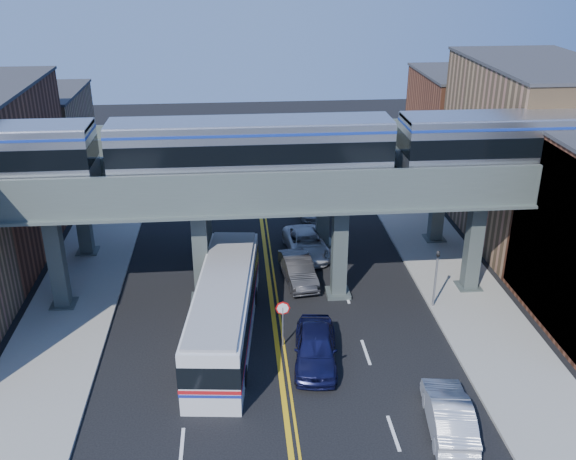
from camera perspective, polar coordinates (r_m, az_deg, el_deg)
name	(u,v)px	position (r m, az deg, el deg)	size (l,w,h in m)	color
ground	(282,381)	(31.61, -0.57, -13.28)	(120.00, 120.00, 0.00)	black
sidewalk_west	(80,288)	(41.06, -17.99, -4.95)	(5.00, 70.00, 0.16)	gray
sidewalk_east	(449,273)	(42.11, 14.16, -3.71)	(5.00, 70.00, 0.16)	gray
building_west_c	(36,141)	(58.56, -21.48, 7.35)	(8.00, 10.00, 8.00)	#8F6F4A
building_east_b	(529,153)	(47.70, 20.67, 6.46)	(8.00, 14.00, 12.00)	#8F6F4A
building_east_c	(464,126)	(59.62, 15.35, 8.94)	(8.00, 10.00, 9.00)	brown
mural_panel	(551,245)	(36.37, 22.37, -1.24)	(0.10, 9.50, 9.50)	teal
elevated_viaduct_near	(270,196)	(35.47, -1.62, 3.06)	(52.00, 3.60, 7.40)	#444F4D
elevated_viaduct_far	(263,158)	(42.07, -2.21, 6.46)	(52.00, 3.60, 7.40)	#444F4D
transit_train	(251,148)	(34.54, -3.29, 7.29)	(46.51, 2.91, 3.40)	black
stop_sign	(283,316)	(33.10, -0.47, -7.69)	(0.76, 0.09, 2.63)	slate
traffic_signal	(436,273)	(37.05, 13.03, -3.72)	(0.15, 0.18, 4.10)	slate
transit_bus	(225,310)	(33.93, -5.64, -7.13)	(4.09, 12.85, 3.25)	silver
car_lane_a	(316,347)	(32.35, 2.47, -10.39)	(2.09, 5.19, 1.77)	#0F1138
car_lane_b	(298,270)	(39.69, 0.90, -3.56)	(1.66, 4.77, 1.57)	#272729
car_lane_c	(306,244)	(43.15, 1.65, -1.22)	(2.52, 5.47, 1.52)	silver
car_lane_d	(312,207)	(49.30, 2.16, 2.05)	(2.02, 4.97, 1.44)	#9E9FA3
car_parked_curb	(449,414)	(29.35, 14.10, -15.55)	(1.71, 4.91, 1.62)	silver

